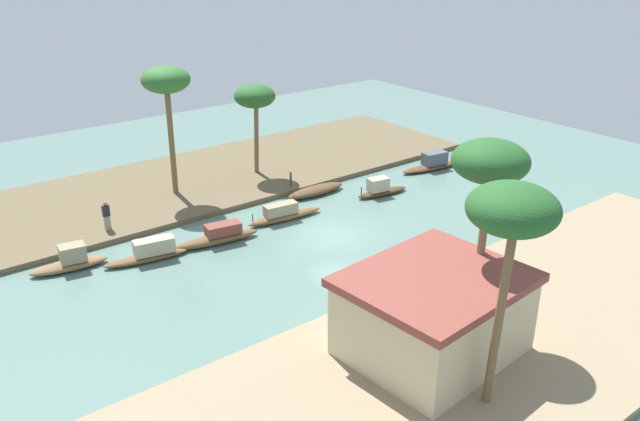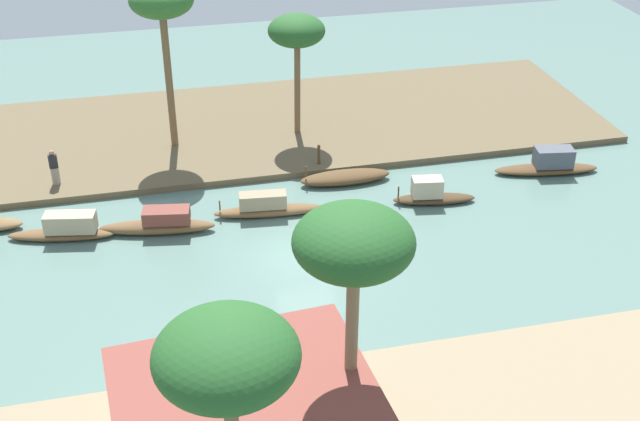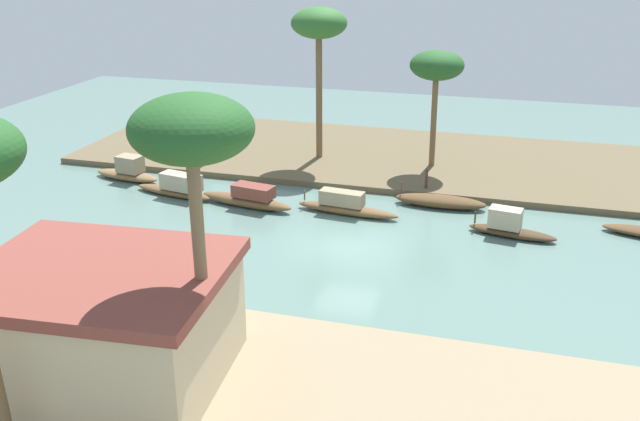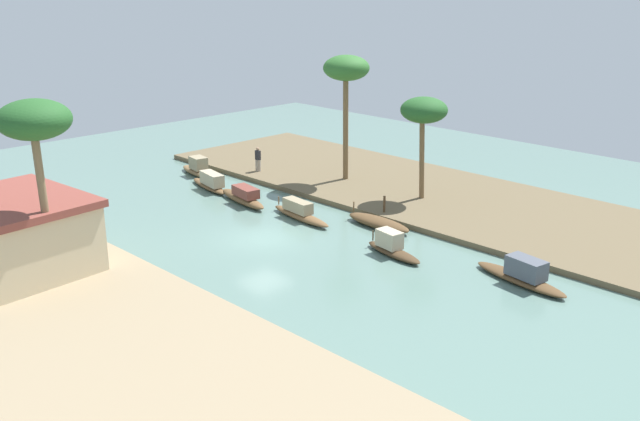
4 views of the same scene
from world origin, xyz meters
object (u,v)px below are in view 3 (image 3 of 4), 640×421
person_on_near_bank (205,151)px  palm_tree_left_near (437,67)px  sampan_upstream_small (177,187)px  mooring_post (426,179)px  sampan_open_hull (248,198)px  palm_tree_right_short (192,136)px  sampan_downstream_large (346,206)px  sampan_with_red_awning (509,226)px  palm_tree_left_far (319,27)px  riverside_building (104,323)px  sampan_with_tall_canopy (440,201)px  sampan_foreground (128,172)px

person_on_near_bank → palm_tree_left_near: size_ratio=0.27×
sampan_upstream_small → mooring_post: bearing=-151.7°
person_on_near_bank → mooring_post: 12.19m
sampan_upstream_small → palm_tree_left_near: bearing=-136.4°
sampan_open_hull → palm_tree_right_short: palm_tree_right_short is taller
sampan_upstream_small → sampan_downstream_large: size_ratio=0.91×
sampan_with_red_awning → palm_tree_left_far: (10.70, -7.89, 7.00)m
sampan_open_hull → riverside_building: 14.65m
mooring_post → palm_tree_left_far: size_ratio=0.12×
sampan_with_red_awning → person_on_near_bank: bearing=-8.3°
sampan_with_red_awning → sampan_open_hull: 11.95m
palm_tree_left_near → palm_tree_left_far: size_ratio=0.76×
sampan_with_tall_canopy → riverside_building: (7.17, 16.99, 1.77)m
sampan_with_tall_canopy → person_on_near_bank: person_on_near_bank is taller
sampan_with_tall_canopy → sampan_downstream_large: size_ratio=0.87×
sampan_foreground → palm_tree_left_near: size_ratio=0.64×
sampan_with_tall_canopy → sampan_open_hull: (8.70, 2.52, 0.15)m
sampan_upstream_small → riverside_building: (-5.38, 14.86, 1.58)m
sampan_with_tall_canopy → sampan_with_red_awning: (-3.25, 2.71, 0.16)m
riverside_building → sampan_with_red_awning: bearing=-130.6°
sampan_upstream_small → palm_tree_left_near: size_ratio=0.72×
sampan_with_tall_canopy → palm_tree_right_short: 18.72m
sampan_with_red_awning → riverside_building: riverside_building is taller
sampan_foreground → mooring_post: bearing=-163.3°
sampan_with_red_awning → sampan_downstream_large: (7.31, -0.57, -0.04)m
riverside_building → sampan_open_hull: bearing=-88.5°
palm_tree_right_short → sampan_with_red_awning: bearing=-118.2°
sampan_downstream_large → palm_tree_right_short: 16.22m
mooring_post → riverside_building: (6.26, 18.54, 1.25)m
sampan_downstream_large → person_on_near_bank: 10.07m
palm_tree_left_near → sampan_open_hull: bearing=45.7°
palm_tree_left_far → palm_tree_right_short: 22.14m
sampan_downstream_large → palm_tree_left_near: bearing=-105.8°
sampan_downstream_large → riverside_building: riverside_building is taller
sampan_with_red_awning → palm_tree_right_short: bearing=70.7°
sampan_downstream_large → palm_tree_right_short: bearing=95.0°
palm_tree_right_short → riverside_building: size_ratio=1.14×
sampan_foreground → mooring_post: 15.41m
sampan_with_tall_canopy → sampan_with_red_awning: 4.23m
sampan_upstream_small → person_on_near_bank: (0.51, -4.46, 0.55)m
sampan_foreground → palm_tree_right_short: (-11.90, 16.16, 7.05)m
palm_tree_left_far → sampan_open_hull: bearing=80.8°
palm_tree_left_near → palm_tree_left_far: 6.55m
person_on_near_bank → mooring_post: person_on_near_bank is taller
sampan_upstream_small → palm_tree_right_short: palm_tree_right_short is taller
sampan_foreground → palm_tree_right_short: size_ratio=0.48×
palm_tree_right_short → riverside_building: (2.90, 0.26, -5.45)m
palm_tree_left_near → palm_tree_left_far: palm_tree_left_far is taller
sampan_open_hull → mooring_post: bearing=-143.0°
palm_tree_right_short → sampan_upstream_small: bearing=-60.4°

